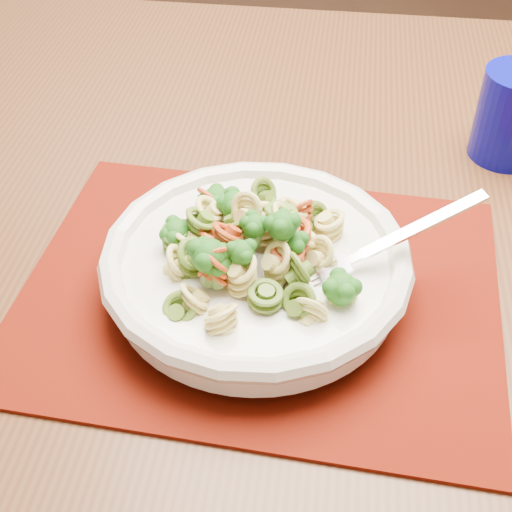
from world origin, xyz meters
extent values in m
cube|color=#462817|center=(0.00, 0.00, 0.00)|extent=(4.00, 4.00, 0.01)
cube|color=#4A2B15|center=(-0.08, -0.49, 0.76)|extent=(1.73, 1.32, 0.04)
cube|color=#5A0C03|center=(-0.03, -0.60, 0.78)|extent=(0.48, 0.42, 0.00)
cylinder|color=beige|center=(-0.04, -0.60, 0.79)|extent=(0.11, 0.11, 0.01)
cylinder|color=beige|center=(-0.04, -0.60, 0.81)|extent=(0.24, 0.24, 0.03)
torus|color=beige|center=(-0.04, -0.60, 0.82)|extent=(0.26, 0.26, 0.02)
camera|label=1|loc=(-0.08, -1.03, 1.22)|focal=50.00mm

